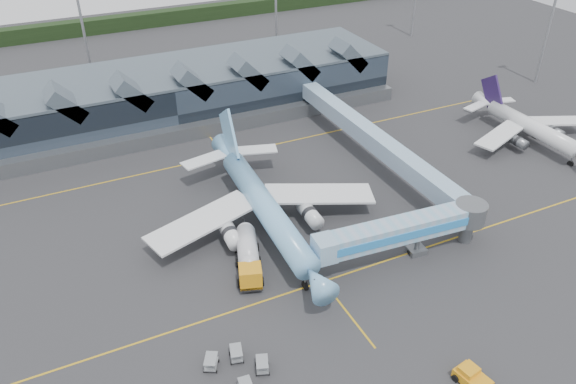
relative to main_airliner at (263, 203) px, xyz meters
name	(u,v)px	position (x,y,z in m)	size (l,w,h in m)	color
ground	(295,246)	(2.00, -6.38, -3.70)	(260.00, 260.00, 0.00)	#2B2B2D
taxi_stripes	(266,208)	(2.00, 3.62, -3.70)	(120.00, 60.00, 0.01)	#C09216
tree_line_far	(125,22)	(2.00, 103.62, -1.70)	(260.00, 4.00, 4.00)	black
terminal	(164,95)	(-3.06, 40.97, 1.18)	(90.00, 22.25, 12.52)	black
light_masts	(256,18)	(23.00, 56.42, 8.78)	(132.40, 42.56, 22.45)	gray
main_airliner	(263,203)	(0.00, 0.00, 0.00)	(34.11, 39.23, 12.60)	#6FB0E2
regional_jet	(528,125)	(53.62, 3.46, -0.71)	(25.26, 27.42, 9.44)	silver
jet_bridge	(413,228)	(14.95, -14.70, 0.71)	(24.82, 5.45, 6.19)	#77A9C6
fuel_truck	(248,254)	(-5.36, -7.63, -1.63)	(5.76, 11.01, 3.71)	black
pushback_tug	(472,378)	(8.33, -34.48, -2.90)	(3.10, 4.32, 1.79)	orange
baggage_carts	(239,367)	(-12.61, -22.89, -2.94)	(6.69, 6.74, 1.37)	#9A9EA3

